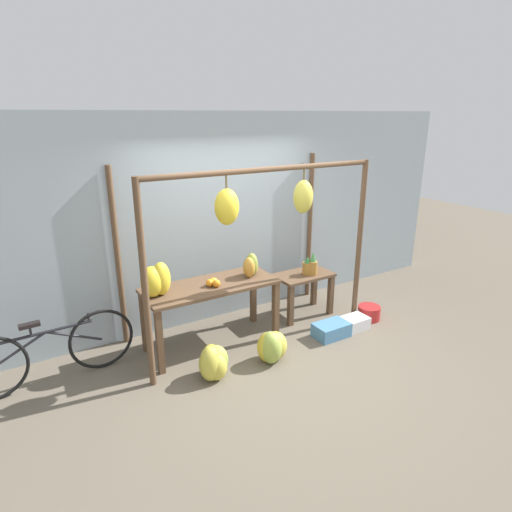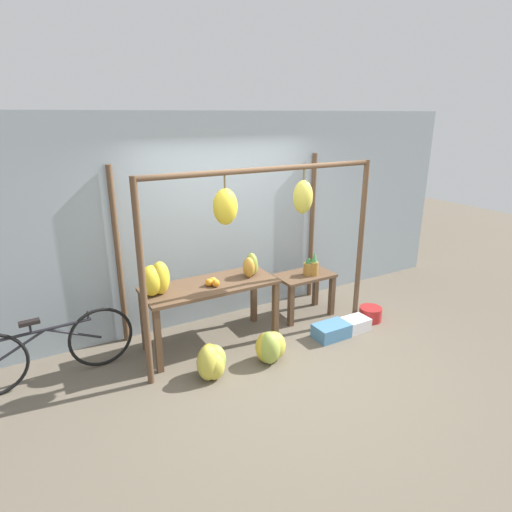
# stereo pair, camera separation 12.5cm
# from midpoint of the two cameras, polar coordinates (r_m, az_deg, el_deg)

# --- Properties ---
(ground_plane) EXTENTS (20.00, 20.00, 0.00)m
(ground_plane) POSITION_cam_midpoint_polar(r_m,az_deg,el_deg) (5.19, 4.00, -13.74)
(ground_plane) COLOR #665B4C
(shop_wall_back) EXTENTS (8.00, 0.08, 2.80)m
(shop_wall_back) POSITION_cam_midpoint_polar(r_m,az_deg,el_deg) (5.85, -3.80, 4.94)
(shop_wall_back) COLOR #99A8B2
(shop_wall_back) RESTS_ON ground_plane
(stall_awning) EXTENTS (2.97, 1.22, 2.22)m
(stall_awning) POSITION_cam_midpoint_polar(r_m,az_deg,el_deg) (5.01, 0.49, 4.51)
(stall_awning) COLOR brown
(stall_awning) RESTS_ON ground_plane
(display_table_main) EXTENTS (1.63, 0.66, 0.81)m
(display_table_main) POSITION_cam_midpoint_polar(r_m,az_deg,el_deg) (5.24, -5.41, -5.00)
(display_table_main) COLOR brown
(display_table_main) RESTS_ON ground_plane
(display_table_side) EXTENTS (0.80, 0.48, 0.62)m
(display_table_side) POSITION_cam_midpoint_polar(r_m,az_deg,el_deg) (6.10, 7.05, -3.77)
(display_table_side) COLOR brown
(display_table_side) RESTS_ON ground_plane
(banana_pile_on_table) EXTENTS (0.44, 0.37, 0.39)m
(banana_pile_on_table) POSITION_cam_midpoint_polar(r_m,az_deg,el_deg) (4.92, -12.60, -3.09)
(banana_pile_on_table) COLOR yellow
(banana_pile_on_table) RESTS_ON display_table_main
(orange_pile) EXTENTS (0.16, 0.18, 0.09)m
(orange_pile) POSITION_cam_midpoint_polar(r_m,az_deg,el_deg) (5.13, -5.11, -3.46)
(orange_pile) COLOR orange
(orange_pile) RESTS_ON display_table_main
(pineapple_cluster) EXTENTS (0.20, 0.18, 0.33)m
(pineapple_cluster) POSITION_cam_midpoint_polar(r_m,az_deg,el_deg) (5.98, 8.06, -1.39)
(pineapple_cluster) COLOR #A3702D
(pineapple_cluster) RESTS_ON display_table_side
(banana_pile_ground_left) EXTENTS (0.46, 0.42, 0.41)m
(banana_pile_ground_left) POSITION_cam_midpoint_polar(r_m,az_deg,el_deg) (4.84, -5.33, -13.90)
(banana_pile_ground_left) COLOR #9EB247
(banana_pile_ground_left) RESTS_ON ground_plane
(banana_pile_ground_right) EXTENTS (0.46, 0.38, 0.39)m
(banana_pile_ground_right) POSITION_cam_midpoint_polar(r_m,az_deg,el_deg) (5.08, 2.60, -12.03)
(banana_pile_ground_right) COLOR gold
(banana_pile_ground_right) RESTS_ON ground_plane
(fruit_crate_white) EXTENTS (0.46, 0.29, 0.18)m
(fruit_crate_white) POSITION_cam_midpoint_polar(r_m,az_deg,el_deg) (5.71, 10.64, -9.78)
(fruit_crate_white) COLOR #4C84B2
(fruit_crate_white) RESTS_ON ground_plane
(blue_bucket) EXTENTS (0.31, 0.31, 0.19)m
(blue_bucket) POSITION_cam_midpoint_polar(r_m,az_deg,el_deg) (6.27, 15.55, -7.44)
(blue_bucket) COLOR #AD2323
(blue_bucket) RESTS_ON ground_plane
(parked_bicycle) EXTENTS (1.80, 0.12, 0.75)m
(parked_bicycle) POSITION_cam_midpoint_polar(r_m,az_deg,el_deg) (5.14, -25.27, -11.21)
(parked_bicycle) COLOR black
(parked_bicycle) RESTS_ON ground_plane
(papaya_pile) EXTENTS (0.29, 0.26, 0.30)m
(papaya_pile) POSITION_cam_midpoint_polar(r_m,az_deg,el_deg) (5.38, -0.00, -1.35)
(papaya_pile) COLOR #93A33D
(papaya_pile) RESTS_ON display_table_main
(fruit_crate_purple) EXTENTS (0.41, 0.27, 0.17)m
(fruit_crate_purple) POSITION_cam_midpoint_polar(r_m,az_deg,el_deg) (5.95, 13.47, -8.88)
(fruit_crate_purple) COLOR silver
(fruit_crate_purple) RESTS_ON ground_plane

